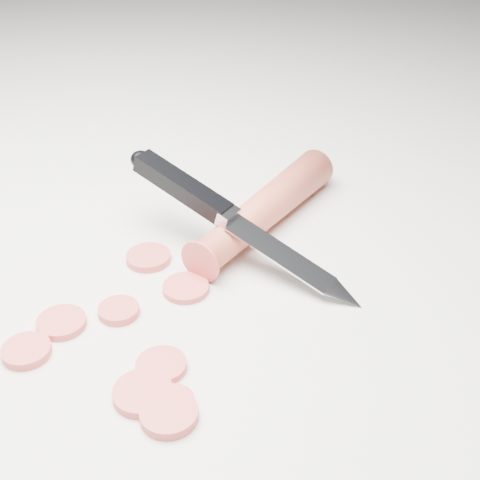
{
  "coord_description": "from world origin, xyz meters",
  "views": [
    {
      "loc": [
        0.08,
        -0.41,
        0.33
      ],
      "look_at": [
        0.06,
        0.05,
        0.02
      ],
      "focal_mm": 50.0,
      "sensor_mm": 36.0,
      "label": 1
    }
  ],
  "objects": [
    {
      "name": "carrot_slice_1",
      "position": [
        0.0,
        -0.11,
        0.0
      ],
      "size": [
        0.04,
        0.04,
        0.01
      ],
      "primitive_type": "cylinder",
      "color": "#D4463F",
      "rests_on": "ground"
    },
    {
      "name": "carrot_slice_8",
      "position": [
        0.02,
        -0.12,
        0.0
      ],
      "size": [
        0.03,
        0.03,
        0.01
      ],
      "primitive_type": "cylinder",
      "color": "#D4463F",
      "rests_on": "ground"
    },
    {
      "name": "carrot_slice_6",
      "position": [
        0.02,
        -0.13,
        0.0
      ],
      "size": [
        0.04,
        0.04,
        0.01
      ],
      "primitive_type": "cylinder",
      "color": "#D4463F",
      "rests_on": "ground"
    },
    {
      "name": "kitchen_knife",
      "position": [
        0.06,
        0.05,
        0.04
      ],
      "size": [
        0.21,
        0.14,
        0.07
      ],
      "primitive_type": null,
      "color": "#B9BCC1",
      "rests_on": "ground"
    },
    {
      "name": "ground",
      "position": [
        0.0,
        0.0,
        0.0
      ],
      "size": [
        2.4,
        2.4,
        0.0
      ],
      "primitive_type": "plane",
      "color": "silver",
      "rests_on": "ground"
    },
    {
      "name": "carrot",
      "position": [
        0.08,
        0.1,
        0.02
      ],
      "size": [
        0.13,
        0.18,
        0.03
      ],
      "primitive_type": "cylinder",
      "rotation": [
        1.57,
        0.0,
        -0.54
      ],
      "color": "#C64530",
      "rests_on": "ground"
    },
    {
      "name": "carrot_slice_0",
      "position": [
        -0.08,
        -0.07,
        0.0
      ],
      "size": [
        0.03,
        0.03,
        0.01
      ],
      "primitive_type": "cylinder",
      "color": "#D4463F",
      "rests_on": "ground"
    },
    {
      "name": "carrot_slice_5",
      "position": [
        -0.07,
        -0.04,
        0.0
      ],
      "size": [
        0.04,
        0.04,
        0.01
      ],
      "primitive_type": "cylinder",
      "color": "#D4463F",
      "rests_on": "ground"
    },
    {
      "name": "carrot_slice_7",
      "position": [
        -0.02,
        0.04,
        0.0
      ],
      "size": [
        0.04,
        0.04,
        0.01
      ],
      "primitive_type": "cylinder",
      "color": "#D4463F",
      "rests_on": "ground"
    },
    {
      "name": "carrot_slice_2",
      "position": [
        -0.03,
        -0.03,
        0.0
      ],
      "size": [
        0.03,
        0.03,
        0.01
      ],
      "primitive_type": "cylinder",
      "color": "#D4463F",
      "rests_on": "ground"
    },
    {
      "name": "carrot_slice_4",
      "position": [
        0.02,
        0.0,
        0.0
      ],
      "size": [
        0.04,
        0.04,
        0.01
      ],
      "primitive_type": "cylinder",
      "color": "#D4463F",
      "rests_on": "ground"
    },
    {
      "name": "carrot_slice_3",
      "position": [
        0.01,
        -0.08,
        0.0
      ],
      "size": [
        0.03,
        0.03,
        0.01
      ],
      "primitive_type": "cylinder",
      "color": "#D4463F",
      "rests_on": "ground"
    }
  ]
}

